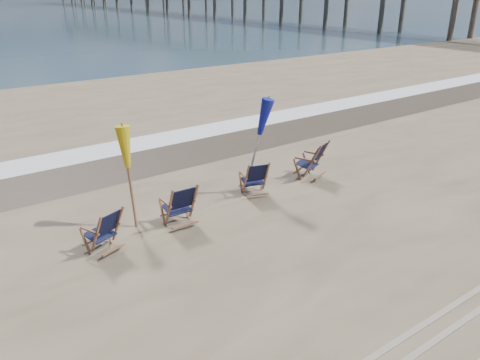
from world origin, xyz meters
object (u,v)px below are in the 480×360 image
Objects in this scene: beach_chair_1 at (194,203)px; beach_chair_3 at (321,157)px; umbrella_yellow at (127,153)px; umbrella_blue at (256,121)px; beach_chair_0 at (118,225)px; beach_chair_2 at (266,177)px.

beach_chair_3 is (4.12, 0.46, 0.02)m from beach_chair_1.
beach_chair_1 is 1.69m from umbrella_yellow.
umbrella_blue reaches higher than beach_chair_1.
beach_chair_3 reaches higher than beach_chair_0.
umbrella_blue is (3.08, -0.14, 0.21)m from umbrella_yellow.
beach_chair_0 is 0.43× the size of umbrella_yellow.
beach_chair_0 is at bearing 1.49° from beach_chair_1.
beach_chair_1 is 2.47m from umbrella_blue.
beach_chair_3 reaches higher than beach_chair_2.
beach_chair_0 is at bearing -130.66° from umbrella_yellow.
umbrella_yellow is at bearing 8.67° from beach_chair_2.
beach_chair_2 is (3.79, 0.26, -0.00)m from beach_chair_0.
beach_chair_2 is at bearing -7.30° from umbrella_yellow.
umbrella_yellow is (-5.19, 0.23, 1.09)m from beach_chair_3.
umbrella_blue is (-0.13, 0.27, 1.35)m from beach_chair_2.
beach_chair_2 is 0.43× the size of umbrella_yellow.
beach_chair_0 is 0.93× the size of beach_chair_1.
umbrella_blue is at bearing -2.69° from umbrella_yellow.
beach_chair_0 is 0.39× the size of umbrella_blue.
beach_chair_1 is 1.08× the size of beach_chair_2.
umbrella_yellow is (-3.21, 0.41, 1.14)m from beach_chair_2.
beach_chair_2 is 1.39m from umbrella_blue.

